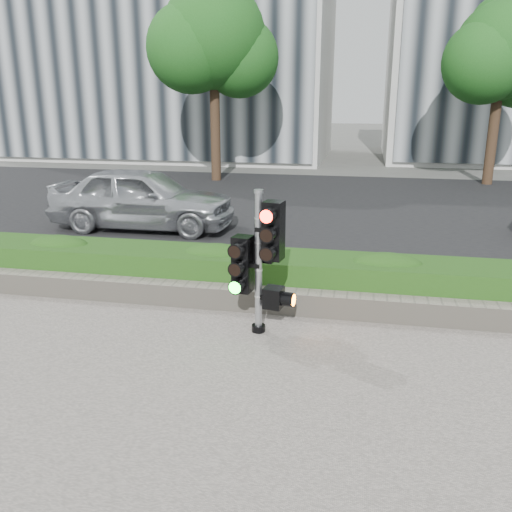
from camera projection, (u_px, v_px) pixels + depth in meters
The scene contains 10 objects.
ground at pixel (259, 375), 6.34m from camera, with size 120.00×120.00×0.00m, color #51514C.
road at pixel (325, 208), 15.74m from camera, with size 60.00×13.00×0.02m, color black.
curb at pixel (294, 283), 9.28m from camera, with size 60.00×0.25×0.12m, color gray.
stone_wall at pixel (283, 301), 8.07m from camera, with size 12.00×0.32×0.34m, color gray.
hedge at pixel (289, 276), 8.63m from camera, with size 12.00×1.00×0.68m, color #327323.
building_left at pixel (172, 6), 27.52m from camera, with size 16.00×9.00×15.00m, color #B7B7B2.
tree_left at pixel (213, 40), 19.44m from camera, with size 4.61×4.03×7.34m.
tree_right at pixel (502, 55), 18.64m from camera, with size 4.10×3.58×6.53m.
traffic_signal at pixel (261, 255), 7.15m from camera, with size 0.70×0.55×1.96m.
car_silver at pixel (143, 198), 13.02m from camera, with size 1.78×4.41×1.50m, color #B0B3B8.
Camera 1 is at (1.09, -5.58, 3.14)m, focal length 38.00 mm.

